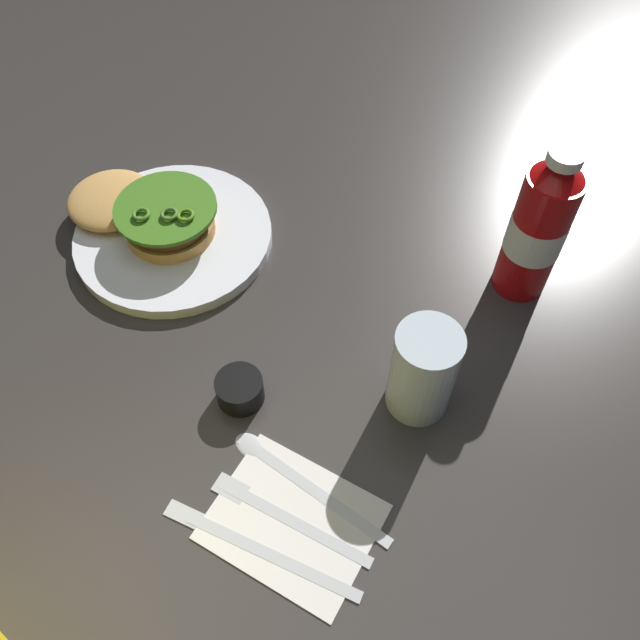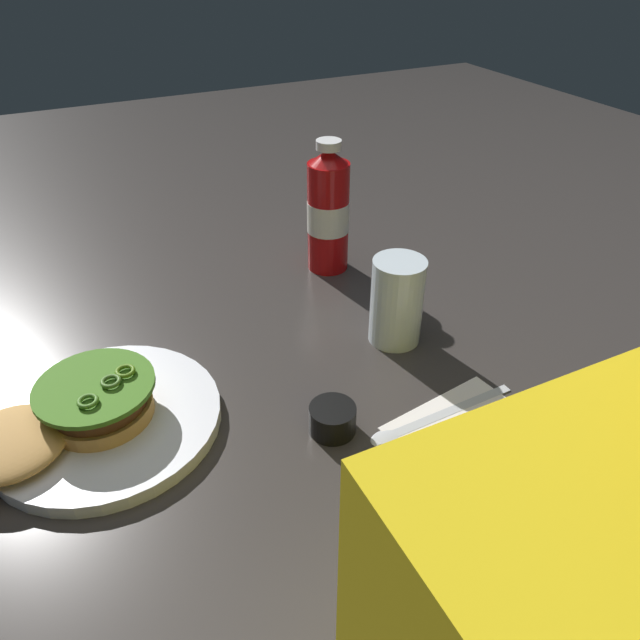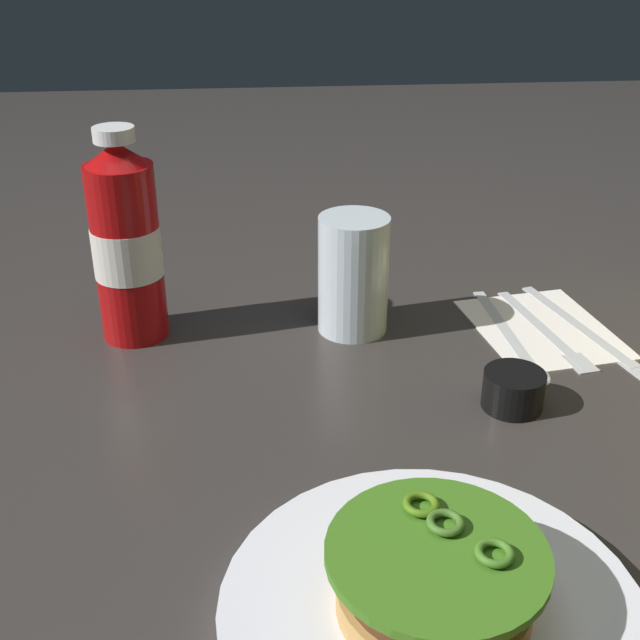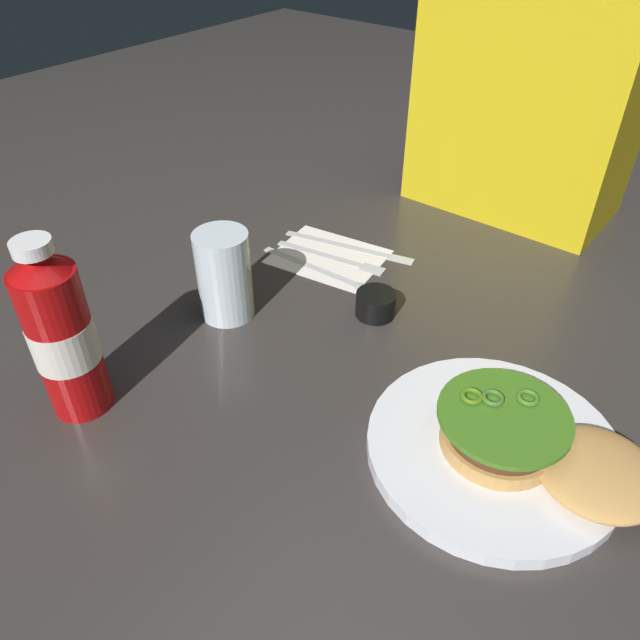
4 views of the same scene
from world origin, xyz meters
name	(u,v)px [view 4 (image 4 of 4)]	position (x,y,z in m)	size (l,w,h in m)	color
ground_plane	(404,376)	(0.00, 0.00, 0.00)	(3.00, 3.00, 0.00)	#34302D
dinner_plate	(493,448)	(0.14, -0.04, 0.01)	(0.26, 0.26, 0.02)	white
burger_sandwich	(536,444)	(0.17, -0.04, 0.04)	(0.22, 0.14, 0.05)	tan
ketchup_bottle	(62,336)	(-0.27, -0.27, 0.10)	(0.07, 0.07, 0.21)	#AD0C0D
water_glass	(224,275)	(-0.26, -0.04, 0.06)	(0.07, 0.07, 0.12)	silver
condiment_cup	(376,304)	(-0.10, 0.08, 0.02)	(0.05, 0.05, 0.03)	black
napkin	(329,256)	(-0.24, 0.16, 0.00)	(0.16, 0.13, 0.00)	white
spoon_utensil	(332,273)	(-0.20, 0.12, 0.00)	(0.20, 0.03, 0.00)	silver
fork_utensil	(339,258)	(-0.22, 0.16, 0.00)	(0.18, 0.05, 0.00)	silver
butter_knife	(356,247)	(-0.22, 0.20, 0.00)	(0.21, 0.07, 0.00)	silver
diner_person	(535,77)	(-0.10, 0.50, 0.22)	(0.33, 0.20, 0.52)	gold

